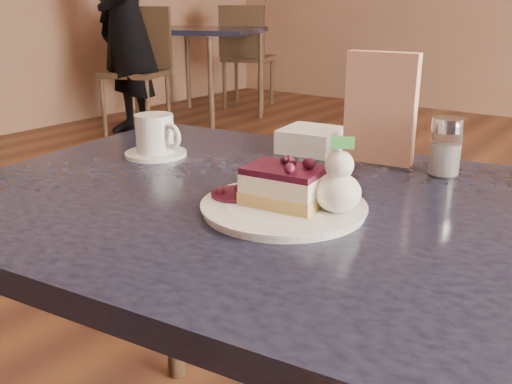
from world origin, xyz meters
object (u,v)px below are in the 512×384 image
Objects in this scene: dessert_plate at (284,208)px; patron at (126,20)px; cheesecake_slice at (284,186)px; main_table at (296,246)px; bg_table_far_left at (199,110)px; coffee_set at (156,138)px.

dessert_plate is 0.14× the size of patron.
main_table is at bearing 90.00° from cheesecake_slice.
patron is at bearing 135.37° from main_table.
bg_table_far_left reaches higher than dessert_plate.
main_table is 4.37m from bg_table_far_left.
main_table is at bearing -22.06° from patron.
dessert_plate is at bearing -90.00° from main_table.
bg_table_far_left reaches higher than main_table.
dessert_plate is 3.79m from patron.
main_table is at bearing 97.47° from dessert_plate.
bg_table_far_left is 1.15m from patron.
cheesecake_slice is (0.01, -0.05, 0.12)m from main_table.
cheesecake_slice is 0.07× the size of bg_table_far_left.
coffee_set is at bearing 156.53° from cheesecake_slice.
patron reaches higher than dessert_plate.
coffee_set is at bearing -25.10° from patron.
main_table is 5.11× the size of dessert_plate.
cheesecake_slice is at bearing -16.00° from coffee_set.
patron is (0.04, -0.82, 0.81)m from bg_table_far_left.
dessert_plate is 0.41m from coffee_set.
cheesecake_slice reaches higher than dessert_plate.
bg_table_far_left is (-3.04, 3.14, -0.66)m from dessert_plate.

